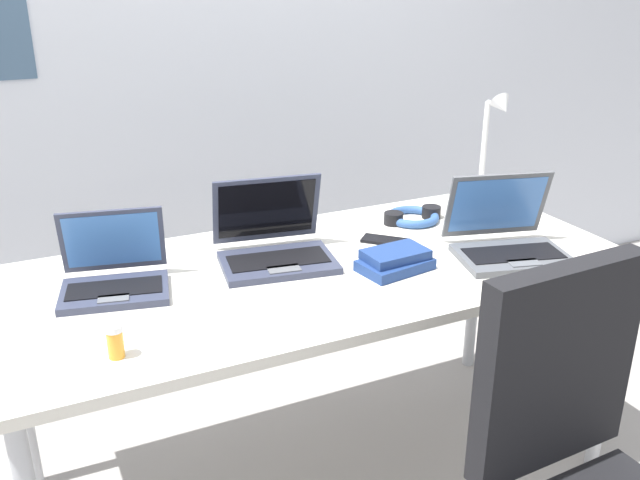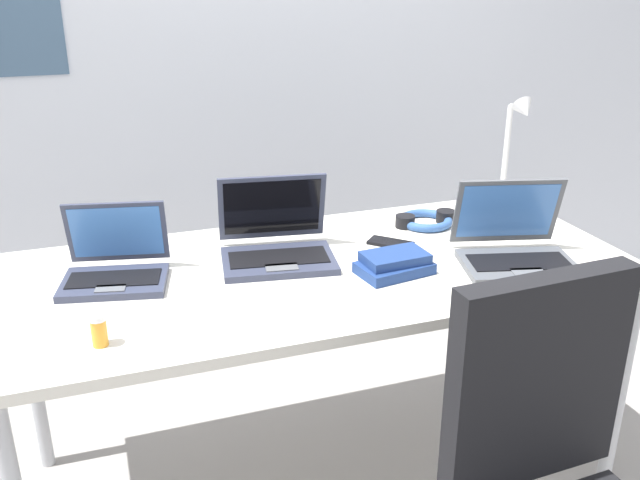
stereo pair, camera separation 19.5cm
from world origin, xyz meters
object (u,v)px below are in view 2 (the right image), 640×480
desk_lamp (512,153)px  laptop_near_mouse (115,266)px  book_stack (395,264)px  cell_phone (391,243)px  laptop_back_left (515,248)px  pill_bottle (99,329)px  computer_mouse (520,214)px  laptop_mid_desk (277,244)px  headphones (425,220)px

desk_lamp → laptop_near_mouse: bearing=-172.2°
book_stack → cell_phone: bearing=68.2°
laptop_back_left → pill_bottle: 1.16m
cell_phone → desk_lamp: bearing=-25.1°
computer_mouse → laptop_back_left: bearing=-130.4°
laptop_back_left → book_stack: 0.36m
desk_lamp → book_stack: size_ratio=1.84×
laptop_mid_desk → cell_phone: 0.36m
laptop_back_left → headphones: 0.38m
desk_lamp → pill_bottle: (-1.42, -0.53, -0.16)m
cell_phone → book_stack: bearing=-156.6°
computer_mouse → laptop_near_mouse: bearing=178.9°
laptop_near_mouse → cell_phone: (0.82, -0.01, -0.04)m
headphones → pill_bottle: (-1.06, -0.47, 0.03)m
laptop_near_mouse → computer_mouse: (1.33, 0.07, -0.03)m
computer_mouse → headphones: size_ratio=0.45×
pill_bottle → desk_lamp: bearing=20.7°
laptop_back_left → laptop_mid_desk: 0.69m
laptop_near_mouse → headphones: (1.00, 0.12, -0.03)m
laptop_mid_desk → book_stack: (0.28, -0.21, -0.02)m
desk_lamp → laptop_mid_desk: 0.93m
laptop_near_mouse → book_stack: laptop_near_mouse is taller
laptop_mid_desk → headphones: 0.56m
pill_bottle → book_stack: size_ratio=0.36×
desk_lamp → headphones: bearing=-169.1°
desk_lamp → computer_mouse: size_ratio=4.17×
laptop_mid_desk → cell_phone: laptop_mid_desk is taller
desk_lamp → laptop_back_left: size_ratio=1.06×
cell_phone → book_stack: 0.21m
laptop_back_left → book_stack: (-0.36, 0.05, -0.02)m
laptop_near_mouse → cell_phone: size_ratio=2.34×
computer_mouse → desk_lamp: bearing=74.0°
cell_phone → headphones: 0.22m
cell_phone → pill_bottle: 0.94m
headphones → pill_bottle: pill_bottle is taller
laptop_near_mouse → pill_bottle: bearing=-99.4°
laptop_mid_desk → cell_phone: bearing=-1.8°
desk_lamp → laptop_mid_desk: bearing=-168.6°
laptop_back_left → cell_phone: size_ratio=2.79×
pill_bottle → book_stack: (0.80, 0.14, -0.01)m
headphones → pill_bottle: size_ratio=2.71×
laptop_mid_desk → headphones: laptop_mid_desk is taller
computer_mouse → headphones: bearing=167.2°
headphones → laptop_near_mouse: bearing=-173.3°
laptop_back_left → laptop_mid_desk: laptop_mid_desk is taller
desk_lamp → computer_mouse: (-0.03, -0.12, -0.18)m
computer_mouse → pill_bottle: (-1.39, -0.41, 0.02)m
laptop_back_left → book_stack: laptop_back_left is taller
laptop_back_left → pill_bottle: bearing=-175.2°
laptop_mid_desk → laptop_near_mouse: size_ratio=1.14×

